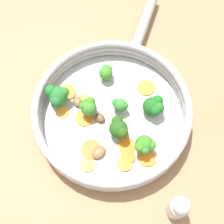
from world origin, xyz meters
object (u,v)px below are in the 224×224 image
broccoli_floret_4 (57,96)px  carrot_slice_4 (126,145)px  carrot_slice_3 (92,149)px  broccoli_floret_0 (120,105)px  carrot_slice_10 (63,112)px  mushroom_piece_0 (100,118)px  broccoli_floret_3 (154,106)px  mushroom_piece_2 (99,152)px  skillet (112,116)px  carrot_slice_8 (128,157)px  carrot_slice_1 (147,158)px  carrot_slice_9 (68,92)px  broccoli_floret_6 (119,128)px  mushroom_piece_1 (77,102)px  carrot_slice_0 (87,165)px  salt_shaker (179,208)px  carrot_slice_6 (84,118)px  broccoli_floret_1 (106,72)px  broccoli_floret_5 (145,145)px  broccoli_floret_2 (88,107)px  carrot_slice_7 (125,164)px  carrot_slice_5 (146,88)px  carrot_slice_2 (84,100)px

broccoli_floret_4 → carrot_slice_4: bearing=83.9°
carrot_slice_3 → broccoli_floret_0: bearing=175.5°
carrot_slice_10 → broccoli_floret_4: bearing=-131.8°
mushroom_piece_0 → carrot_slice_10: bearing=-72.7°
broccoli_floret_3 → mushroom_piece_2: bearing=-22.3°
skillet → carrot_slice_4: size_ratio=8.77×
skillet → carrot_slice_10: carrot_slice_10 is taller
carrot_slice_8 → broccoli_floret_0: 0.12m
carrot_slice_1 → broccoli_floret_3: bearing=-160.4°
carrot_slice_1 → broccoli_floret_4: bearing=-95.8°
carrot_slice_4 → mushroom_piece_0: size_ratio=1.45×
broccoli_floret_3 → broccoli_floret_4: (0.08, -0.20, 0.01)m
carrot_slice_9 → broccoli_floret_3: (-0.05, 0.20, 0.02)m
carrot_slice_3 → carrot_slice_4: bearing=125.7°
carrot_slice_1 → broccoli_floret_6: broccoli_floret_6 is taller
broccoli_floret_3 → mushroom_piece_1: 0.18m
carrot_slice_9 → carrot_slice_0: bearing=45.2°
salt_shaker → carrot_slice_6: bearing=-107.9°
carrot_slice_0 → carrot_slice_9: bearing=-134.8°
broccoli_floret_1 → broccoli_floret_5: bearing=52.7°
carrot_slice_9 → mushroom_piece_2: 0.17m
broccoli_floret_0 → broccoli_floret_2: size_ratio=0.83×
carrot_slice_7 → carrot_slice_4: bearing=-157.0°
broccoli_floret_1 → carrot_slice_10: bearing=-18.8°
carrot_slice_6 → broccoli_floret_2: size_ratio=0.88×
carrot_slice_5 → mushroom_piece_0: bearing=-25.4°
carrot_slice_1 → broccoli_floret_4: (-0.02, -0.24, 0.03)m
broccoli_floret_4 → mushroom_piece_2: (0.06, 0.14, -0.03)m
carrot_slice_2 → broccoli_floret_1: size_ratio=0.74×
carrot_slice_2 → salt_shaker: bearing=66.8°
carrot_slice_3 → carrot_slice_8: bearing=106.9°
carrot_slice_4 → carrot_slice_7: 0.04m
broccoli_floret_5 → mushroom_piece_2: broccoli_floret_5 is taller
carrot_slice_7 → broccoli_floret_6: bearing=-141.5°
carrot_slice_0 → broccoli_floret_0: 0.15m
carrot_slice_1 → carrot_slice_4: (-0.00, -0.05, -0.00)m
broccoli_floret_4 → carrot_slice_2: bearing=122.2°
broccoli_floret_0 → broccoli_floret_1: (-0.06, -0.07, -0.00)m
carrot_slice_6 → broccoli_floret_2: 0.04m
broccoli_floret_6 → salt_shaker: 0.20m
skillet → mushroom_piece_2: 0.10m
skillet → carrot_slice_8: 0.11m
carrot_slice_1 → carrot_slice_10: same height
carrot_slice_9 → carrot_slice_10: same height
carrot_slice_2 → broccoli_floret_0: broccoli_floret_0 is taller
carrot_slice_5 → carrot_slice_6: same height
carrot_slice_8 → mushroom_piece_2: mushroom_piece_2 is taller
carrot_slice_1 → carrot_slice_6: size_ratio=0.87×
carrot_slice_5 → broccoli_floret_5: bearing=23.4°
broccoli_floret_2 → mushroom_piece_0: (0.00, 0.03, -0.02)m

